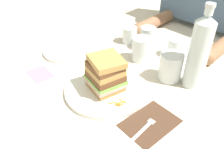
{
  "coord_description": "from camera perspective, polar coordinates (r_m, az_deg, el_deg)",
  "views": [
    {
      "loc": [
        0.46,
        -0.43,
        0.52
      ],
      "look_at": [
        0.01,
        0.02,
        0.05
      ],
      "focal_mm": 37.73,
      "sensor_mm": 36.0,
      "label": 1
    }
  ],
  "objects": [
    {
      "name": "empty_tumbler_2",
      "position": [
        1.0,
        14.99,
        6.3
      ],
      "size": [
        0.06,
        0.06,
        0.08
      ],
      "primitive_type": "cylinder",
      "color": "silver",
      "rests_on": "ground_plane"
    },
    {
      "name": "main_plate",
      "position": [
        0.8,
        -1.53,
        -3.64
      ],
      "size": [
        0.28,
        0.28,
        0.01
      ],
      "primitive_type": "cylinder",
      "color": "white",
      "rests_on": "ground_plane"
    },
    {
      "name": "carrot_shred_6",
      "position": [
        0.84,
        -4.26,
        -0.53
      ],
      "size": [
        0.02,
        0.03,
        0.0
      ],
      "primitive_type": "cylinder",
      "rotation": [
        0.0,
        1.57,
        2.3
      ],
      "color": "orange",
      "rests_on": "main_plate"
    },
    {
      "name": "carrot_shred_12",
      "position": [
        0.73,
        0.16,
        -6.88
      ],
      "size": [
        0.02,
        0.03,
        0.0
      ],
      "primitive_type": "cylinder",
      "rotation": [
        0.0,
        1.57,
        4.13
      ],
      "color": "orange",
      "rests_on": "main_plate"
    },
    {
      "name": "sandwich",
      "position": [
        0.76,
        -1.56,
        0.13
      ],
      "size": [
        0.13,
        0.13,
        0.12
      ],
      "color": "tan",
      "rests_on": "main_plate"
    },
    {
      "name": "napkin_pink",
      "position": [
        0.92,
        -17.0,
        0.14
      ],
      "size": [
        0.1,
        0.08,
        0.0
      ],
      "primitive_type": "cube",
      "rotation": [
        0.0,
        0.0,
        -0.08
      ],
      "color": "pink",
      "rests_on": "ground_plane"
    },
    {
      "name": "knife",
      "position": [
        0.89,
        -9.61,
        0.2
      ],
      "size": [
        0.03,
        0.2,
        0.0
      ],
      "color": "silver",
      "rests_on": "ground_plane"
    },
    {
      "name": "carrot_shred_8",
      "position": [
        0.86,
        -3.41,
        0.22
      ],
      "size": [
        0.03,
        0.02,
        0.0
      ],
      "primitive_type": "cylinder",
      "rotation": [
        0.0,
        1.57,
        0.55
      ],
      "color": "orange",
      "rests_on": "main_plate"
    },
    {
      "name": "fork",
      "position": [
        0.69,
        8.14,
        -12.38
      ],
      "size": [
        0.02,
        0.17,
        0.0
      ],
      "color": "silver",
      "rests_on": "napkin_dark"
    },
    {
      "name": "side_plate",
      "position": [
        1.03,
        -11.3,
        5.58
      ],
      "size": [
        0.18,
        0.18,
        0.01
      ],
      "primitive_type": "cylinder",
      "color": "white",
      "rests_on": "ground_plane"
    },
    {
      "name": "empty_tumbler_1",
      "position": [
        0.95,
        7.05,
        6.13
      ],
      "size": [
        0.07,
        0.07,
        0.1
      ],
      "primitive_type": "cylinder",
      "color": "silver",
      "rests_on": "ground_plane"
    },
    {
      "name": "carrot_shred_13",
      "position": [
        0.74,
        2.07,
        -6.79
      ],
      "size": [
        0.01,
        0.03,
        0.0
      ],
      "primitive_type": "cylinder",
      "rotation": [
        0.0,
        1.57,
        4.33
      ],
      "color": "orange",
      "rests_on": "main_plate"
    },
    {
      "name": "carrot_shred_10",
      "position": [
        0.73,
        1.39,
        -7.5
      ],
      "size": [
        0.02,
        0.01,
        0.0
      ],
      "primitive_type": "cylinder",
      "rotation": [
        0.0,
        1.57,
        0.47
      ],
      "color": "orange",
      "rests_on": "main_plate"
    },
    {
      "name": "empty_tumbler_3",
      "position": [
        1.08,
        4.27,
        9.56
      ],
      "size": [
        0.07,
        0.07,
        0.07
      ],
      "primitive_type": "cylinder",
      "color": "silver",
      "rests_on": "ground_plane"
    },
    {
      "name": "napkin_dark",
      "position": [
        0.7,
        9.19,
        -11.5
      ],
      "size": [
        0.13,
        0.17,
        0.0
      ],
      "primitive_type": "cube",
      "rotation": [
        0.0,
        0.0,
        -0.07
      ],
      "color": "#4C3323",
      "rests_on": "ground_plane"
    },
    {
      "name": "carrot_shred_1",
      "position": [
        0.86,
        -5.34,
        0.21
      ],
      "size": [
        0.01,
        0.02,
        0.0
      ],
      "primitive_type": "cylinder",
      "rotation": [
        0.0,
        1.57,
        2.09
      ],
      "color": "orange",
      "rests_on": "main_plate"
    },
    {
      "name": "carrot_shred_5",
      "position": [
        0.86,
        -4.2,
        0.29
      ],
      "size": [
        0.02,
        0.01,
        0.0
      ],
      "primitive_type": "cylinder",
      "rotation": [
        0.0,
        1.57,
        2.43
      ],
      "color": "orange",
      "rests_on": "main_plate"
    },
    {
      "name": "carrot_shred_9",
      "position": [
        0.74,
        2.58,
        -6.46
      ],
      "size": [
        0.03,
        0.0,
        0.0
      ],
      "primitive_type": "cylinder",
      "rotation": [
        0.0,
        1.57,
        0.05
      ],
      "color": "orange",
      "rests_on": "main_plate"
    },
    {
      "name": "carrot_shred_11",
      "position": [
        0.73,
        2.05,
        -7.2
      ],
      "size": [
        0.02,
        0.02,
        0.0
      ],
      "primitive_type": "cylinder",
      "rotation": [
        0.0,
        1.57,
        0.85
      ],
      "color": "orange",
      "rests_on": "main_plate"
    },
    {
      "name": "ground_plane",
      "position": [
        0.81,
        -1.33,
        -3.32
      ],
      "size": [
        3.0,
        3.0,
        0.0
      ],
      "primitive_type": "plane",
      "color": "beige"
    },
    {
      "name": "juice_glass",
      "position": [
        0.86,
        13.95,
        1.54
      ],
      "size": [
        0.08,
        0.08,
        0.1
      ],
      "color": "white",
      "rests_on": "ground_plane"
    },
    {
      "name": "carrot_shred_3",
      "position": [
        0.84,
        -5.5,
        -0.7
      ],
      "size": [
        0.03,
        0.01,
        0.0
      ],
      "primitive_type": "cylinder",
      "rotation": [
        0.0,
        1.57,
        3.19
      ],
      "color": "orange",
      "rests_on": "main_plate"
    },
    {
      "name": "empty_tumbler_0",
      "position": [
        1.03,
        8.65,
        8.63
      ],
      "size": [
        0.06,
        0.06,
        0.1
      ],
      "primitive_type": "cylinder",
      "color": "silver",
      "rests_on": "ground_plane"
    },
    {
      "name": "water_bottle",
      "position": [
        0.81,
        20.29,
        5.1
      ],
      "size": [
        0.06,
        0.06,
        0.29
      ],
      "color": "silver",
      "rests_on": "ground_plane"
    },
    {
      "name": "carrot_shred_7",
      "position": [
        0.84,
        -3.21,
        -0.39
      ],
      "size": [
        0.01,
        0.03,
        0.0
      ],
      "primitive_type": "cylinder",
      "rotation": [
        0.0,
        1.57,
        1.9
      ],
      "color": "orange",
      "rests_on": "main_plate"
    },
    {
      "name": "carrot_shred_4",
      "position": [
        0.86,
        -3.97,
        0.48
      ],
      "size": [
        0.02,
        0.02,
        0.0
      ],
      "primitive_type": "cylinder",
      "rotation": [
        0.0,
        1.57,
        0.81
      ],
      "color": "orange",
      "rests_on": "main_plate"
    },
    {
      "name": "carrot_shred_2",
      "position": [
        0.85,
        -5.64,
        -0.28
      ],
      "size": [
        0.02,
        0.02,
        0.0
      ],
      "primitive_type": "cylinder",
      "rotation": [
        0.0,
        1.57,
        0.65
      ],
      "color": "orange",
      "rests_on": "main_plate"
    },
    {
      "name": "carrot_shred_0",
      "position": [
        0.85,
        -5.98,
        -0.43
      ],
      "size": [
        0.03,
        0.02,
        0.0
      ],
      "primitive_type": "cylinder",
      "rotation": [
        0.0,
        1.57,
        3.82
      ],
      "color": "orange",
      "rests_on": "main_plate"
    }
  ]
}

